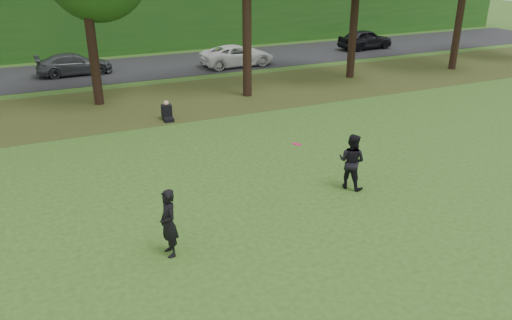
{
  "coord_description": "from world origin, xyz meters",
  "views": [
    {
      "loc": [
        -5.82,
        -10.04,
        6.73
      ],
      "look_at": [
        -0.41,
        1.7,
        1.3
      ],
      "focal_mm": 35.0,
      "sensor_mm": 36.0,
      "label": 1
    }
  ],
  "objects": [
    {
      "name": "ground",
      "position": [
        0.0,
        0.0,
        0.0
      ],
      "size": [
        120.0,
        120.0,
        0.0
      ],
      "primitive_type": "plane",
      "color": "#2F4D18",
      "rests_on": "ground"
    },
    {
      "name": "leaf_litter",
      "position": [
        0.0,
        13.0,
        0.01
      ],
      "size": [
        60.0,
        7.0,
        0.01
      ],
      "primitive_type": "cube",
      "color": "#473D19",
      "rests_on": "ground"
    },
    {
      "name": "street",
      "position": [
        0.0,
        21.0,
        0.01
      ],
      "size": [
        70.0,
        7.0,
        0.02
      ],
      "primitive_type": "cube",
      "color": "black",
      "rests_on": "ground"
    },
    {
      "name": "far_hedge",
      "position": [
        0.0,
        27.0,
        2.5
      ],
      "size": [
        70.0,
        3.0,
        5.0
      ],
      "primitive_type": "cube",
      "color": "#1E4F16",
      "rests_on": "ground"
    },
    {
      "name": "player_left",
      "position": [
        -3.42,
        0.07,
        0.85
      ],
      "size": [
        0.46,
        0.65,
        1.69
      ],
      "primitive_type": "imported",
      "rotation": [
        0.0,
        0.0,
        -1.48
      ],
      "color": "black",
      "rests_on": "ground"
    },
    {
      "name": "player_right",
      "position": [
        2.6,
        1.33,
        0.87
      ],
      "size": [
        1.0,
        1.06,
        1.73
      ],
      "primitive_type": "imported",
      "rotation": [
        0.0,
        0.0,
        2.11
      ],
      "color": "black",
      "rests_on": "ground"
    },
    {
      "name": "parked_cars",
      "position": [
        -2.63,
        20.27,
        0.72
      ],
      "size": [
        41.52,
        3.82,
        1.5
      ],
      "color": "black",
      "rests_on": "street"
    },
    {
      "name": "frisbee",
      "position": [
        0.42,
        0.88,
        1.93
      ],
      "size": [
        0.33,
        0.34,
        0.12
      ],
      "color": "#E5135F",
      "rests_on": "ground"
    },
    {
      "name": "seated_person",
      "position": [
        -0.7,
        10.2,
        0.31
      ],
      "size": [
        0.46,
        0.75,
        0.83
      ],
      "rotation": [
        0.0,
        0.0,
        -0.06
      ],
      "color": "black",
      "rests_on": "ground"
    }
  ]
}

